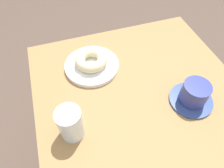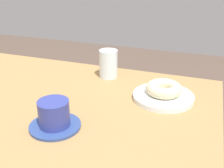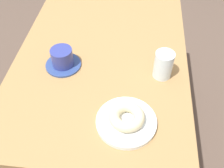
% 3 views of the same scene
% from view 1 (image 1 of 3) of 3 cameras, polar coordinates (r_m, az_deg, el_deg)
% --- Properties ---
extents(plate_sugar_ring, '(0.19, 0.19, 0.02)m').
position_cam_1_polar(plate_sugar_ring, '(0.74, -5.65, 5.12)').
color(plate_sugar_ring, white).
rests_on(plate_sugar_ring, table).
extents(napkin_sugar_ring, '(0.12, 0.12, 0.00)m').
position_cam_1_polar(napkin_sugar_ring, '(0.74, -5.70, 5.62)').
color(napkin_sugar_ring, white).
rests_on(napkin_sugar_ring, plate_sugar_ring).
extents(donut_sugar_ring, '(0.11, 0.11, 0.04)m').
position_cam_1_polar(donut_sugar_ring, '(0.72, -5.82, 6.67)').
color(donut_sugar_ring, beige).
rests_on(donut_sugar_ring, napkin_sugar_ring).
extents(water_glass, '(0.07, 0.07, 0.10)m').
position_cam_1_polar(water_glass, '(0.57, -11.49, -10.77)').
color(water_glass, silver).
rests_on(water_glass, table).
extents(coffee_cup, '(0.14, 0.14, 0.08)m').
position_cam_1_polar(coffee_cup, '(0.67, 21.82, -2.72)').
color(coffee_cup, navy).
rests_on(coffee_cup, table).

